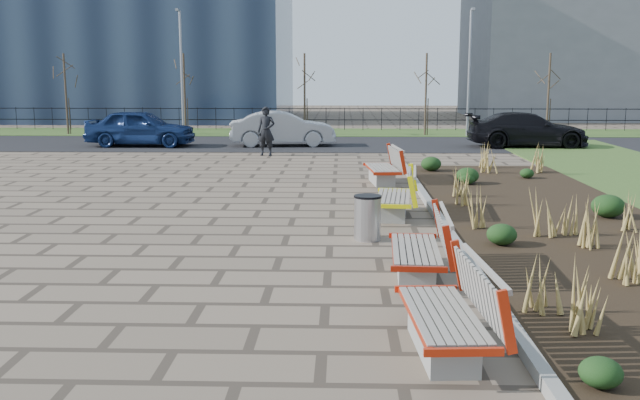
{
  "coord_description": "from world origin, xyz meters",
  "views": [
    {
      "loc": [
        1.88,
        -9.17,
        3.07
      ],
      "look_at": [
        1.5,
        3.0,
        0.9
      ],
      "focal_mm": 40.0,
      "sensor_mm": 36.0,
      "label": 1
    }
  ],
  "objects_px": {
    "bench_b": "(416,246)",
    "car_silver": "(283,129)",
    "bench_c": "(394,194)",
    "lamp_west": "(182,74)",
    "litter_bin": "(367,218)",
    "lamp_east": "(469,74)",
    "pedestrian": "(266,131)",
    "car_black": "(527,130)",
    "bench_a": "(443,309)",
    "car_blue": "(141,128)",
    "bench_d": "(382,166)"
  },
  "relations": [
    {
      "from": "litter_bin",
      "to": "car_blue",
      "type": "bearing_deg",
      "value": 118.07
    },
    {
      "from": "litter_bin",
      "to": "car_silver",
      "type": "xyz_separation_m",
      "value": [
        -3.02,
        17.23,
        0.34
      ]
    },
    {
      "from": "bench_b",
      "to": "car_silver",
      "type": "relative_size",
      "value": 0.47
    },
    {
      "from": "car_black",
      "to": "lamp_east",
      "type": "xyz_separation_m",
      "value": [
        -1.61,
        5.12,
        2.3
      ]
    },
    {
      "from": "car_blue",
      "to": "lamp_east",
      "type": "bearing_deg",
      "value": -68.36
    },
    {
      "from": "bench_d",
      "to": "car_blue",
      "type": "xyz_separation_m",
      "value": [
        -9.65,
        9.98,
        0.29
      ]
    },
    {
      "from": "car_black",
      "to": "bench_d",
      "type": "bearing_deg",
      "value": 146.42
    },
    {
      "from": "pedestrian",
      "to": "car_blue",
      "type": "height_order",
      "value": "pedestrian"
    },
    {
      "from": "bench_d",
      "to": "bench_a",
      "type": "bearing_deg",
      "value": -95.89
    },
    {
      "from": "bench_a",
      "to": "car_black",
      "type": "bearing_deg",
      "value": 69.97
    },
    {
      "from": "bench_c",
      "to": "lamp_west",
      "type": "bearing_deg",
      "value": 120.07
    },
    {
      "from": "bench_c",
      "to": "litter_bin",
      "type": "distance_m",
      "value": 2.28
    },
    {
      "from": "bench_b",
      "to": "pedestrian",
      "type": "bearing_deg",
      "value": 106.83
    },
    {
      "from": "bench_a",
      "to": "car_black",
      "type": "height_order",
      "value": "car_black"
    },
    {
      "from": "car_blue",
      "to": "lamp_west",
      "type": "distance_m",
      "value": 5.76
    },
    {
      "from": "bench_c",
      "to": "lamp_west",
      "type": "xyz_separation_m",
      "value": [
        -9.0,
        19.97,
        2.54
      ]
    },
    {
      "from": "pedestrian",
      "to": "lamp_west",
      "type": "distance_m",
      "value": 10.04
    },
    {
      "from": "litter_bin",
      "to": "car_blue",
      "type": "relative_size",
      "value": 0.18
    },
    {
      "from": "bench_d",
      "to": "litter_bin",
      "type": "relative_size",
      "value": 2.56
    },
    {
      "from": "car_black",
      "to": "lamp_east",
      "type": "height_order",
      "value": "lamp_east"
    },
    {
      "from": "bench_b",
      "to": "pedestrian",
      "type": "relative_size",
      "value": 1.14
    },
    {
      "from": "bench_a",
      "to": "pedestrian",
      "type": "xyz_separation_m",
      "value": [
        -3.98,
        19.17,
        0.42
      ]
    },
    {
      "from": "car_blue",
      "to": "car_silver",
      "type": "relative_size",
      "value": 1.03
    },
    {
      "from": "car_blue",
      "to": "car_silver",
      "type": "xyz_separation_m",
      "value": [
        5.99,
        0.34,
        -0.04
      ]
    },
    {
      "from": "litter_bin",
      "to": "bench_a",
      "type": "bearing_deg",
      "value": -83.3
    },
    {
      "from": "car_blue",
      "to": "lamp_east",
      "type": "relative_size",
      "value": 0.76
    },
    {
      "from": "car_silver",
      "to": "lamp_east",
      "type": "distance_m",
      "value": 10.22
    },
    {
      "from": "car_silver",
      "to": "lamp_east",
      "type": "height_order",
      "value": "lamp_east"
    },
    {
      "from": "litter_bin",
      "to": "lamp_west",
      "type": "relative_size",
      "value": 0.14
    },
    {
      "from": "bench_a",
      "to": "car_blue",
      "type": "bearing_deg",
      "value": 109.72
    },
    {
      "from": "bench_c",
      "to": "car_black",
      "type": "distance_m",
      "value": 16.26
    },
    {
      "from": "bench_b",
      "to": "bench_c",
      "type": "xyz_separation_m",
      "value": [
        0.0,
        4.68,
        0.0
      ]
    },
    {
      "from": "bench_b",
      "to": "lamp_east",
      "type": "height_order",
      "value": "lamp_east"
    },
    {
      "from": "litter_bin",
      "to": "car_black",
      "type": "height_order",
      "value": "car_black"
    },
    {
      "from": "bench_b",
      "to": "car_silver",
      "type": "bearing_deg",
      "value": 103.53
    },
    {
      "from": "bench_d",
      "to": "pedestrian",
      "type": "distance_m",
      "value": 7.9
    },
    {
      "from": "litter_bin",
      "to": "pedestrian",
      "type": "relative_size",
      "value": 0.45
    },
    {
      "from": "lamp_west",
      "to": "bench_d",
      "type": "bearing_deg",
      "value": -59.44
    },
    {
      "from": "car_black",
      "to": "litter_bin",
      "type": "bearing_deg",
      "value": 156.51
    },
    {
      "from": "bench_a",
      "to": "bench_b",
      "type": "relative_size",
      "value": 1.0
    },
    {
      "from": "bench_c",
      "to": "bench_d",
      "type": "height_order",
      "value": "same"
    },
    {
      "from": "bench_a",
      "to": "car_black",
      "type": "distance_m",
      "value": 23.44
    },
    {
      "from": "bench_a",
      "to": "lamp_west",
      "type": "xyz_separation_m",
      "value": [
        -9.0,
        27.6,
        2.54
      ]
    },
    {
      "from": "litter_bin",
      "to": "lamp_west",
      "type": "bearing_deg",
      "value": 110.67
    },
    {
      "from": "litter_bin",
      "to": "bench_b",
      "type": "bearing_deg",
      "value": -75.64
    },
    {
      "from": "bench_b",
      "to": "bench_c",
      "type": "bearing_deg",
      "value": 93.04
    },
    {
      "from": "bench_c",
      "to": "bench_b",
      "type": "bearing_deg",
      "value": -84.19
    },
    {
      "from": "bench_c",
      "to": "lamp_west",
      "type": "relative_size",
      "value": 0.35
    },
    {
      "from": "bench_c",
      "to": "car_black",
      "type": "bearing_deg",
      "value": 71.81
    },
    {
      "from": "bench_c",
      "to": "bench_d",
      "type": "relative_size",
      "value": 1.0
    }
  ]
}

